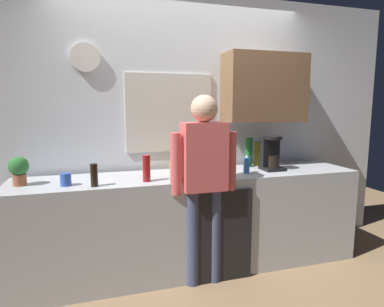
{
  "coord_description": "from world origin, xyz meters",
  "views": [
    {
      "loc": [
        -0.87,
        -2.53,
        1.52
      ],
      "look_at": [
        -0.03,
        0.25,
        1.09
      ],
      "focal_mm": 30.92,
      "sensor_mm": 36.0,
      "label": 1
    }
  ],
  "objects_px": {
    "bottle_green_wine": "(249,152)",
    "mixing_bowl": "(181,167)",
    "cup_blue_mug": "(66,179)",
    "person_at_sink": "(204,175)",
    "bottle_clear_soda": "(196,159)",
    "potted_plant": "(19,169)",
    "coffee_maker": "(271,155)",
    "bottle_olive_oil": "(257,154)",
    "cup_terracotta_mug": "(205,165)",
    "dish_soap": "(247,165)",
    "bottle_red_vinegar": "(146,168)",
    "cup_yellow_cup": "(180,174)",
    "bottle_dark_sauce": "(94,175)"
  },
  "relations": [
    {
      "from": "bottle_red_vinegar",
      "to": "coffee_maker",
      "type": "bearing_deg",
      "value": 7.07
    },
    {
      "from": "bottle_red_vinegar",
      "to": "cup_blue_mug",
      "type": "relative_size",
      "value": 2.2
    },
    {
      "from": "person_at_sink",
      "to": "coffee_maker",
      "type": "bearing_deg",
      "value": 34.31
    },
    {
      "from": "cup_terracotta_mug",
      "to": "person_at_sink",
      "type": "relative_size",
      "value": 0.06
    },
    {
      "from": "bottle_clear_soda",
      "to": "bottle_green_wine",
      "type": "bearing_deg",
      "value": 17.75
    },
    {
      "from": "cup_blue_mug",
      "to": "bottle_dark_sauce",
      "type": "bearing_deg",
      "value": -22.41
    },
    {
      "from": "dish_soap",
      "to": "cup_terracotta_mug",
      "type": "bearing_deg",
      "value": 140.12
    },
    {
      "from": "bottle_olive_oil",
      "to": "person_at_sink",
      "type": "xyz_separation_m",
      "value": [
        -0.76,
        -0.52,
        -0.07
      ]
    },
    {
      "from": "cup_blue_mug",
      "to": "potted_plant",
      "type": "bearing_deg",
      "value": 161.56
    },
    {
      "from": "cup_yellow_cup",
      "to": "cup_terracotta_mug",
      "type": "bearing_deg",
      "value": 42.76
    },
    {
      "from": "bottle_red_vinegar",
      "to": "potted_plant",
      "type": "relative_size",
      "value": 0.96
    },
    {
      "from": "coffee_maker",
      "to": "cup_yellow_cup",
      "type": "relative_size",
      "value": 3.88
    },
    {
      "from": "bottle_olive_oil",
      "to": "mixing_bowl",
      "type": "height_order",
      "value": "bottle_olive_oil"
    },
    {
      "from": "cup_blue_mug",
      "to": "person_at_sink",
      "type": "xyz_separation_m",
      "value": [
        1.08,
        -0.18,
        0.01
      ]
    },
    {
      "from": "bottle_green_wine",
      "to": "potted_plant",
      "type": "height_order",
      "value": "bottle_green_wine"
    },
    {
      "from": "coffee_maker",
      "to": "bottle_dark_sauce",
      "type": "bearing_deg",
      "value": -172.99
    },
    {
      "from": "bottle_clear_soda",
      "to": "cup_yellow_cup",
      "type": "xyz_separation_m",
      "value": [
        -0.19,
        -0.16,
        -0.1
      ]
    },
    {
      "from": "bottle_olive_oil",
      "to": "potted_plant",
      "type": "relative_size",
      "value": 1.09
    },
    {
      "from": "bottle_red_vinegar",
      "to": "dish_soap",
      "type": "distance_m",
      "value": 0.94
    },
    {
      "from": "bottle_dark_sauce",
      "to": "bottle_green_wine",
      "type": "bearing_deg",
      "value": 15.26
    },
    {
      "from": "coffee_maker",
      "to": "cup_blue_mug",
      "type": "relative_size",
      "value": 3.3
    },
    {
      "from": "cup_terracotta_mug",
      "to": "mixing_bowl",
      "type": "xyz_separation_m",
      "value": [
        -0.23,
        0.03,
        -0.01
      ]
    },
    {
      "from": "bottle_red_vinegar",
      "to": "cup_blue_mug",
      "type": "distance_m",
      "value": 0.63
    },
    {
      "from": "dish_soap",
      "to": "cup_blue_mug",
      "type": "bearing_deg",
      "value": -179.29
    },
    {
      "from": "bottle_dark_sauce",
      "to": "person_at_sink",
      "type": "bearing_deg",
      "value": -5.83
    },
    {
      "from": "bottle_dark_sauce",
      "to": "cup_yellow_cup",
      "type": "distance_m",
      "value": 0.7
    },
    {
      "from": "potted_plant",
      "to": "cup_yellow_cup",
      "type": "bearing_deg",
      "value": -6.64
    },
    {
      "from": "bottle_clear_soda",
      "to": "cup_terracotta_mug",
      "type": "distance_m",
      "value": 0.23
    },
    {
      "from": "cup_terracotta_mug",
      "to": "bottle_olive_oil",
      "type": "bearing_deg",
      "value": 6.15
    },
    {
      "from": "potted_plant",
      "to": "bottle_olive_oil",
      "type": "bearing_deg",
      "value": 5.98
    },
    {
      "from": "cup_blue_mug",
      "to": "bottle_green_wine",
      "type": "bearing_deg",
      "value": 10.67
    },
    {
      "from": "coffee_maker",
      "to": "dish_soap",
      "type": "xyz_separation_m",
      "value": [
        -0.31,
        -0.1,
        -0.07
      ]
    },
    {
      "from": "coffee_maker",
      "to": "cup_blue_mug",
      "type": "bearing_deg",
      "value": -176.46
    },
    {
      "from": "cup_terracotta_mug",
      "to": "potted_plant",
      "type": "relative_size",
      "value": 0.4
    },
    {
      "from": "coffee_maker",
      "to": "bottle_olive_oil",
      "type": "bearing_deg",
      "value": 97.76
    },
    {
      "from": "bottle_olive_oil",
      "to": "cup_yellow_cup",
      "type": "xyz_separation_m",
      "value": [
        -0.93,
        -0.38,
        -0.08
      ]
    },
    {
      "from": "coffee_maker",
      "to": "bottle_olive_oil",
      "type": "xyz_separation_m",
      "value": [
        -0.03,
        0.23,
        -0.02
      ]
    },
    {
      "from": "bottle_red_vinegar",
      "to": "potted_plant",
      "type": "xyz_separation_m",
      "value": [
        -0.98,
        0.15,
        0.02
      ]
    },
    {
      "from": "bottle_green_wine",
      "to": "bottle_dark_sauce",
      "type": "relative_size",
      "value": 1.67
    },
    {
      "from": "bottle_clear_soda",
      "to": "mixing_bowl",
      "type": "relative_size",
      "value": 1.27
    },
    {
      "from": "bottle_red_vinegar",
      "to": "bottle_clear_soda",
      "type": "xyz_separation_m",
      "value": [
        0.48,
        0.16,
        0.03
      ]
    },
    {
      "from": "dish_soap",
      "to": "bottle_red_vinegar",
      "type": "bearing_deg",
      "value": -176.46
    },
    {
      "from": "bottle_clear_soda",
      "to": "person_at_sink",
      "type": "height_order",
      "value": "person_at_sink"
    },
    {
      "from": "bottle_olive_oil",
      "to": "cup_yellow_cup",
      "type": "distance_m",
      "value": 1.01
    },
    {
      "from": "cup_terracotta_mug",
      "to": "dish_soap",
      "type": "distance_m",
      "value": 0.41
    },
    {
      "from": "person_at_sink",
      "to": "dish_soap",
      "type": "bearing_deg",
      "value": 36.14
    },
    {
      "from": "bottle_green_wine",
      "to": "mixing_bowl",
      "type": "bearing_deg",
      "value": -179.07
    },
    {
      "from": "dish_soap",
      "to": "potted_plant",
      "type": "bearing_deg",
      "value": 177.12
    },
    {
      "from": "cup_terracotta_mug",
      "to": "dish_soap",
      "type": "xyz_separation_m",
      "value": [
        0.31,
        -0.26,
        0.03
      ]
    },
    {
      "from": "cup_yellow_cup",
      "to": "person_at_sink",
      "type": "xyz_separation_m",
      "value": [
        0.17,
        -0.15,
        0.01
      ]
    }
  ]
}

